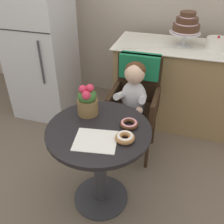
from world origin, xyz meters
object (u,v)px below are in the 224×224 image
tiered_cake_stand (186,26)px  wicker_chair (136,91)px  donut_front (129,124)px  round_layer_cake (217,44)px  seated_child (133,95)px  donut_mid (125,137)px  cafe_table (99,152)px  refrigerator (40,43)px  flower_vase (87,101)px

tiered_cake_stand → wicker_chair: bearing=-120.5°
donut_front → round_layer_cake: size_ratio=0.59×
seated_child → round_layer_cake: size_ratio=3.42×
donut_mid → tiered_cake_stand: tiered_cake_stand is taller
donut_front → cafe_table: bearing=-154.0°
refrigerator → cafe_table: bearing=-46.3°
cafe_table → refrigerator: refrigerator is taller
cafe_table → donut_mid: size_ratio=5.72×
donut_mid → refrigerator: size_ratio=0.07×
cafe_table → flower_vase: (-0.13, 0.15, 0.32)m
wicker_chair → refrigerator: size_ratio=0.56×
wicker_chair → cafe_table: bearing=-100.8°
refrigerator → donut_mid: bearing=-42.9°
cafe_table → round_layer_cake: (0.76, 1.30, 0.44)m
tiered_cake_stand → flower_vase: bearing=-116.8°
round_layer_cake → donut_front: bearing=-115.1°
donut_front → tiered_cake_stand: (0.26, 1.21, 0.36)m
donut_mid → flower_vase: bearing=147.2°
wicker_chair → donut_mid: wicker_chair is taller
cafe_table → seated_child: bearing=79.3°
cafe_table → seated_child: (0.11, 0.57, 0.17)m
flower_vase → tiered_cake_stand: (0.58, 1.15, 0.27)m
cafe_table → tiered_cake_stand: tiered_cake_stand is taller
wicker_chair → tiered_cake_stand: size_ratio=2.92×
flower_vase → refrigerator: refrigerator is taller
wicker_chair → tiered_cake_stand: 0.81m
wicker_chair → round_layer_cake: round_layer_cake is taller
seated_child → refrigerator: (-1.16, 0.53, 0.17)m
round_layer_cake → refrigerator: size_ratio=0.13×
cafe_table → donut_mid: (0.20, -0.06, 0.24)m
flower_vase → cafe_table: bearing=-48.6°
tiered_cake_stand → refrigerator: 1.53m
wicker_chair → donut_mid: bearing=-85.8°
donut_front → refrigerator: size_ratio=0.07×
cafe_table → wicker_chair: wicker_chair is taller
wicker_chair → flower_vase: size_ratio=3.96×
flower_vase → refrigerator: 1.32m
wicker_chair → donut_front: size_ratio=7.58×
donut_front → donut_mid: (0.01, -0.16, 0.00)m
wicker_chair → donut_mid: size_ratio=7.58×
flower_vase → round_layer_cake: bearing=52.3°
cafe_table → refrigerator: (-1.05, 1.10, 0.34)m
flower_vase → donut_mid: bearing=-32.8°
cafe_table → flower_vase: bearing=131.4°
refrigerator → flower_vase: bearing=-46.0°
wicker_chair → donut_front: bearing=-85.1°
donut_mid → round_layer_cake: 1.49m
cafe_table → donut_front: bearing=26.0°
flower_vase → round_layer_cake: 1.46m
tiered_cake_stand → round_layer_cake: size_ratio=1.54×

